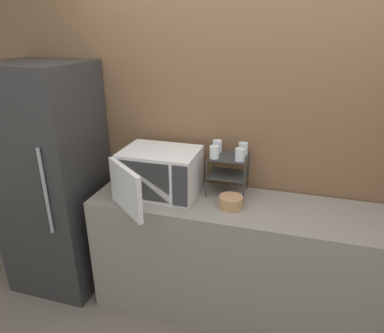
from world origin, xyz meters
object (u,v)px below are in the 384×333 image
dish_rack (228,167)px  glass_back_right (243,149)px  glass_front_right (240,155)px  bowl (231,202)px  refrigerator (53,181)px  glass_front_left (214,152)px  microwave (159,173)px  glass_back_left (217,146)px

dish_rack → glass_back_right: bearing=35.5°
glass_front_right → bowl: glass_front_right is taller
refrigerator → glass_front_left: bearing=5.4°
dish_rack → glass_front_right: bearing=-36.7°
glass_back_right → glass_front_right: size_ratio=1.00×
microwave → glass_front_left: glass_front_left is taller
glass_back_right → glass_back_left: 0.19m
glass_front_right → bowl: (-0.02, -0.14, -0.29)m
glass_back_right → glass_back_left: same height
glass_back_right → glass_front_right: 0.13m
glass_front_left → bowl: (0.15, -0.14, -0.29)m
glass_back_left → glass_back_right: bearing=-0.4°
glass_back_right → glass_back_left: (-0.19, 0.00, 0.00)m
microwave → glass_back_left: (0.37, 0.21, 0.16)m
glass_back_right → refrigerator: (-1.44, -0.25, -0.33)m
glass_front_left → glass_back_right: bearing=35.8°
bowl → glass_front_left: bearing=137.3°
refrigerator → glass_front_right: bearing=4.7°
bowl → refrigerator: size_ratio=0.09×
dish_rack → glass_front_right: 0.16m
refrigerator → glass_back_left: bearing=11.2°
glass_back_right → bowl: size_ratio=0.53×
glass_back_left → refrigerator: size_ratio=0.05×
glass_front_left → glass_back_right: (0.18, 0.13, 0.00)m
microwave → glass_front_right: size_ratio=7.84×
refrigerator → glass_back_right: bearing=9.7°
glass_back_right → bowl: bearing=-95.2°
dish_rack → glass_back_right: size_ratio=3.34×
glass_back_left → refrigerator: (-1.26, -0.25, -0.33)m
microwave → glass_back_right: (0.56, 0.21, 0.16)m
bowl → refrigerator: (-1.42, 0.02, -0.04)m
microwave → refrigerator: refrigerator is taller
glass_front_right → bowl: bearing=-99.4°
microwave → glass_back_left: glass_back_left is taller
microwave → bowl: (0.53, -0.06, -0.13)m
microwave → glass_back_right: 0.62m
glass_front_right → refrigerator: size_ratio=0.05×
microwave → glass_back_right: bearing=20.6°
dish_rack → glass_back_left: (-0.10, 0.06, 0.12)m
glass_front_left → glass_front_right: bearing=-0.2°
microwave → dish_rack: 0.49m
glass_back_right → glass_back_left: bearing=179.6°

